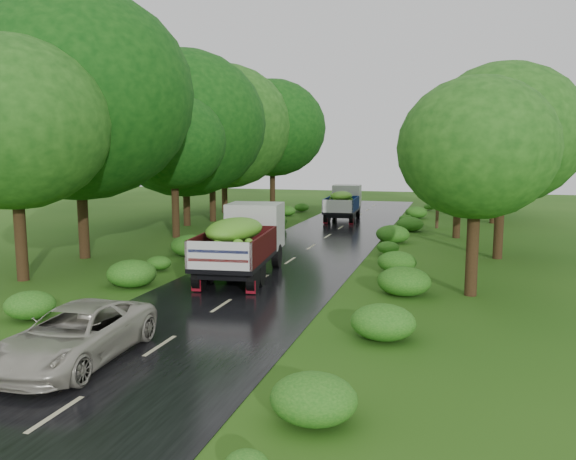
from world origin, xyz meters
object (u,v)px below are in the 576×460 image
at_px(truck_far, 344,201).
at_px(utility_pole, 439,168).
at_px(car, 76,334).
at_px(truck_near, 244,237).

xyz_separation_m(truck_far, utility_pole, (6.77, -2.58, 2.57)).
height_order(truck_far, car, truck_far).
relative_size(truck_near, truck_far, 1.13).
distance_m(truck_near, car, 10.09).
xyz_separation_m(truck_near, car, (-0.46, -10.04, -0.90)).
relative_size(truck_far, utility_pole, 0.78).
height_order(truck_near, utility_pole, utility_pole).
bearing_deg(truck_near, truck_far, 82.38).
bearing_deg(utility_pole, car, -99.85).
bearing_deg(truck_far, truck_near, -94.13).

